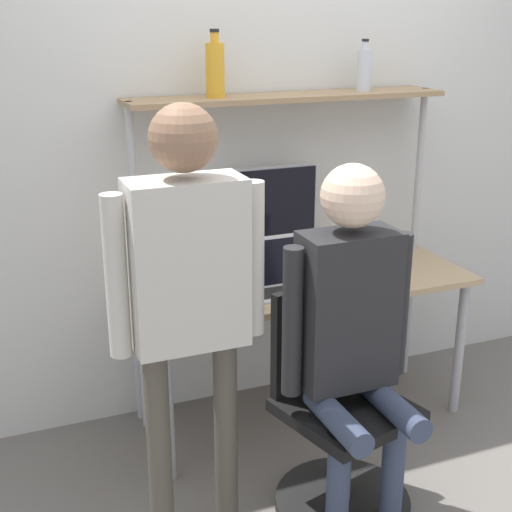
% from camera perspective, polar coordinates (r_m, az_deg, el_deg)
% --- Properties ---
extents(ground_plane, '(12.00, 12.00, 0.00)m').
position_cam_1_polar(ground_plane, '(3.52, 5.99, -15.17)').
color(ground_plane, slate).
extents(wall_back, '(8.00, 0.06, 2.70)m').
position_cam_1_polar(wall_back, '(3.62, 1.39, 9.07)').
color(wall_back, silver).
rests_on(wall_back, ground_plane).
extents(desk, '(1.64, 0.67, 0.75)m').
position_cam_1_polar(desk, '(3.49, 3.66, -3.07)').
color(desk, tan).
rests_on(desk, ground_plane).
extents(shelf_unit, '(1.56, 0.28, 1.60)m').
position_cam_1_polar(shelf_unit, '(3.46, 2.57, 8.96)').
color(shelf_unit, '#997A56').
rests_on(shelf_unit, ground_plane).
extents(monitor, '(0.47, 0.18, 0.52)m').
position_cam_1_polar(monitor, '(3.51, 1.31, 3.40)').
color(monitor, '#B7B7BC').
rests_on(monitor, desk).
extents(laptop, '(0.32, 0.24, 0.24)m').
position_cam_1_polar(laptop, '(3.30, 1.53, -1.59)').
color(laptop, silver).
rests_on(laptop, desk).
extents(cell_phone, '(0.07, 0.15, 0.01)m').
position_cam_1_polar(cell_phone, '(3.42, 5.74, -2.05)').
color(cell_phone, '#264C8C').
rests_on(cell_phone, desk).
extents(office_chair, '(0.56, 0.56, 0.95)m').
position_cam_1_polar(office_chair, '(3.03, 6.57, -14.72)').
color(office_chair, black).
rests_on(office_chair, ground_plane).
extents(person_seated, '(0.54, 0.48, 1.46)m').
position_cam_1_polar(person_seated, '(2.73, 7.66, -5.04)').
color(person_seated, '#38425B').
rests_on(person_seated, ground_plane).
extents(person_standing, '(0.57, 0.23, 1.70)m').
position_cam_1_polar(person_standing, '(2.48, -5.48, -1.92)').
color(person_standing, '#4C473D').
rests_on(person_standing, ground_plane).
extents(bottle_clear, '(0.07, 0.07, 0.24)m').
position_cam_1_polar(bottle_clear, '(3.60, 8.64, 14.57)').
color(bottle_clear, silver).
rests_on(bottle_clear, shelf_unit).
extents(bottle_amber, '(0.08, 0.08, 0.30)m').
position_cam_1_polar(bottle_amber, '(3.28, -3.29, 14.73)').
color(bottle_amber, gold).
rests_on(bottle_amber, shelf_unit).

